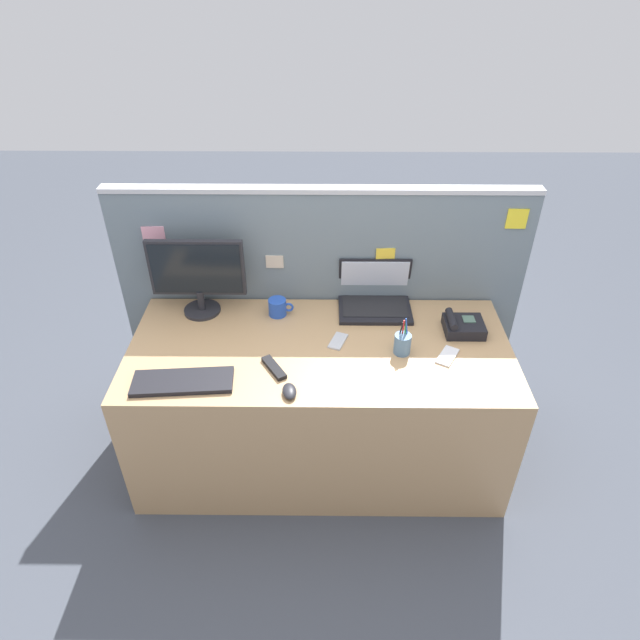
# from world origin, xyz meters

# --- Properties ---
(ground_plane) EXTENTS (10.00, 10.00, 0.00)m
(ground_plane) POSITION_xyz_m (0.00, 0.00, 0.00)
(ground_plane) COLOR #424751
(desk) EXTENTS (1.83, 0.81, 0.74)m
(desk) POSITION_xyz_m (0.00, 0.00, 0.37)
(desk) COLOR tan
(desk) RESTS_ON ground_plane
(cubicle_divider) EXTENTS (2.13, 0.08, 1.36)m
(cubicle_divider) POSITION_xyz_m (0.00, 0.45, 0.68)
(cubicle_divider) COLOR slate
(cubicle_divider) RESTS_ON ground_plane
(desktop_monitor) EXTENTS (0.48, 0.19, 0.40)m
(desktop_monitor) POSITION_xyz_m (-0.61, 0.30, 0.97)
(desktop_monitor) COLOR #232328
(desktop_monitor) RESTS_ON desk
(laptop) EXTENTS (0.37, 0.27, 0.25)m
(laptop) POSITION_xyz_m (0.28, 0.35, 0.80)
(laptop) COLOR black
(laptop) RESTS_ON desk
(desk_phone) EXTENTS (0.19, 0.17, 0.09)m
(desk_phone) POSITION_xyz_m (0.70, 0.13, 0.78)
(desk_phone) COLOR black
(desk_phone) RESTS_ON desk
(keyboard_main) EXTENTS (0.45, 0.19, 0.02)m
(keyboard_main) POSITION_xyz_m (-0.60, -0.27, 0.76)
(keyboard_main) COLOR black
(keyboard_main) RESTS_ON desk
(computer_mouse_right_hand) EXTENTS (0.08, 0.11, 0.03)m
(computer_mouse_right_hand) POSITION_xyz_m (-0.13, -0.33, 0.76)
(computer_mouse_right_hand) COLOR #232328
(computer_mouse_right_hand) RESTS_ON desk
(pen_cup) EXTENTS (0.08, 0.08, 0.18)m
(pen_cup) POSITION_xyz_m (0.38, -0.04, 0.80)
(pen_cup) COLOR #4C7093
(pen_cup) RESTS_ON desk
(cell_phone_silver_slab) EXTENTS (0.10, 0.14, 0.01)m
(cell_phone_silver_slab) POSITION_xyz_m (0.09, 0.04, 0.75)
(cell_phone_silver_slab) COLOR #B7BAC1
(cell_phone_silver_slab) RESTS_ON desk
(cell_phone_white_slab) EXTENTS (0.13, 0.16, 0.01)m
(cell_phone_white_slab) POSITION_xyz_m (0.59, -0.07, 0.75)
(cell_phone_white_slab) COLOR silver
(cell_phone_white_slab) RESTS_ON desk
(tv_remote) EXTENTS (0.13, 0.17, 0.02)m
(tv_remote) POSITION_xyz_m (-0.21, -0.17, 0.75)
(tv_remote) COLOR black
(tv_remote) RESTS_ON desk
(coffee_mug) EXTENTS (0.13, 0.09, 0.09)m
(coffee_mug) POSITION_xyz_m (-0.22, 0.27, 0.79)
(coffee_mug) COLOR blue
(coffee_mug) RESTS_ON desk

